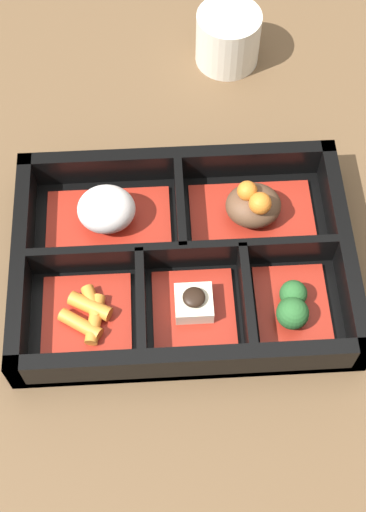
% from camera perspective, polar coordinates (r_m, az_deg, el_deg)
% --- Properties ---
extents(ground_plane, '(3.00, 3.00, 0.00)m').
position_cam_1_polar(ground_plane, '(0.69, -0.00, -1.01)').
color(ground_plane, brown).
extents(bento_base, '(0.32, 0.23, 0.01)m').
position_cam_1_polar(bento_base, '(0.69, -0.00, -0.81)').
color(bento_base, black).
rests_on(bento_base, ground_plane).
extents(bento_rim, '(0.32, 0.23, 0.05)m').
position_cam_1_polar(bento_rim, '(0.67, 0.06, -0.23)').
color(bento_rim, black).
rests_on(bento_rim, ground_plane).
extents(bowl_rice, '(0.12, 0.08, 0.05)m').
position_cam_1_polar(bowl_rice, '(0.69, -6.10, 3.43)').
color(bowl_rice, maroon).
rests_on(bowl_rice, bento_base).
extents(bowl_stew, '(0.12, 0.08, 0.05)m').
position_cam_1_polar(bowl_stew, '(0.70, 5.62, 3.84)').
color(bowl_stew, maroon).
rests_on(bowl_stew, bento_base).
extents(bowl_carrots, '(0.08, 0.08, 0.02)m').
position_cam_1_polar(bowl_carrots, '(0.66, -7.61, -4.58)').
color(bowl_carrots, maroon).
rests_on(bowl_carrots, bento_base).
extents(bowl_tofu, '(0.08, 0.08, 0.03)m').
position_cam_1_polar(bowl_tofu, '(0.66, 0.86, -3.99)').
color(bowl_tofu, maroon).
rests_on(bowl_tofu, bento_base).
extents(bowl_greens, '(0.07, 0.08, 0.03)m').
position_cam_1_polar(bowl_greens, '(0.66, 8.73, -3.97)').
color(bowl_greens, maroon).
rests_on(bowl_greens, bento_base).
extents(tea_cup, '(0.07, 0.07, 0.06)m').
position_cam_1_polar(tea_cup, '(0.84, 3.62, 17.10)').
color(tea_cup, beige).
rests_on(tea_cup, ground_plane).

